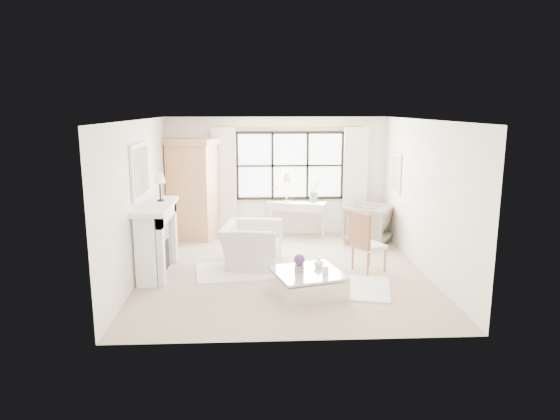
% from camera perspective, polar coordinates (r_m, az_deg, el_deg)
% --- Properties ---
extents(floor, '(5.50, 5.50, 0.00)m').
position_cam_1_polar(floor, '(9.09, 0.40, -7.00)').
color(floor, tan).
rests_on(floor, ground).
extents(ceiling, '(5.50, 5.50, 0.00)m').
position_cam_1_polar(ceiling, '(8.61, 0.43, 10.27)').
color(ceiling, white).
rests_on(ceiling, ground).
extents(wall_back, '(5.00, 0.00, 5.00)m').
position_cam_1_polar(wall_back, '(11.46, -0.36, 3.85)').
color(wall_back, white).
rests_on(wall_back, ground).
extents(wall_front, '(5.00, 0.00, 5.00)m').
position_cam_1_polar(wall_front, '(6.07, 1.89, -3.23)').
color(wall_front, white).
rests_on(wall_front, ground).
extents(wall_left, '(0.00, 5.50, 5.50)m').
position_cam_1_polar(wall_left, '(8.97, -15.75, 1.21)').
color(wall_left, white).
rests_on(wall_left, ground).
extents(wall_right, '(0.00, 5.50, 5.50)m').
position_cam_1_polar(wall_right, '(9.24, 16.10, 1.49)').
color(wall_right, white).
rests_on(wall_right, ground).
extents(window_pane, '(2.40, 0.02, 1.50)m').
position_cam_1_polar(window_pane, '(11.43, 1.15, 5.09)').
color(window_pane, white).
rests_on(window_pane, wall_back).
extents(window_frame, '(2.50, 0.04, 1.50)m').
position_cam_1_polar(window_frame, '(11.42, 1.15, 5.08)').
color(window_frame, black).
rests_on(window_frame, wall_back).
extents(curtain_rod, '(3.30, 0.04, 0.04)m').
position_cam_1_polar(curtain_rod, '(11.30, 1.19, 9.44)').
color(curtain_rod, '#AD7E3C').
rests_on(curtain_rod, wall_back).
extents(curtain_left, '(0.55, 0.10, 2.47)m').
position_cam_1_polar(curtain_left, '(11.39, -6.39, 3.15)').
color(curtain_left, silver).
rests_on(curtain_left, ground).
extents(curtain_right, '(0.55, 0.10, 2.47)m').
position_cam_1_polar(curtain_right, '(11.60, 8.59, 3.24)').
color(curtain_right, white).
rests_on(curtain_right, ground).
extents(fireplace, '(0.58, 1.66, 1.26)m').
position_cam_1_polar(fireplace, '(9.07, -14.11, -3.14)').
color(fireplace, white).
rests_on(fireplace, ground).
extents(mirror_frame, '(0.05, 1.15, 0.95)m').
position_cam_1_polar(mirror_frame, '(8.89, -15.74, 4.32)').
color(mirror_frame, white).
rests_on(mirror_frame, wall_left).
extents(mirror_glass, '(0.02, 1.00, 0.80)m').
position_cam_1_polar(mirror_glass, '(8.88, -15.55, 4.32)').
color(mirror_glass, silver).
rests_on(mirror_glass, wall_left).
extents(art_frame, '(0.04, 0.62, 0.82)m').
position_cam_1_polar(art_frame, '(10.80, 13.13, 4.13)').
color(art_frame, white).
rests_on(art_frame, wall_right).
extents(art_canvas, '(0.01, 0.52, 0.72)m').
position_cam_1_polar(art_canvas, '(10.79, 13.02, 4.14)').
color(art_canvas, '#B7A68E').
rests_on(art_canvas, wall_right).
extents(mantel_lamp, '(0.22, 0.22, 0.51)m').
position_cam_1_polar(mantel_lamp, '(9.12, -13.60, 3.43)').
color(mantel_lamp, black).
rests_on(mantel_lamp, fireplace).
extents(armoire, '(1.29, 1.05, 2.24)m').
position_cam_1_polar(armoire, '(11.29, -9.99, 2.47)').
color(armoire, tan).
rests_on(armoire, floor).
extents(console_table, '(1.38, 0.85, 0.80)m').
position_cam_1_polar(console_table, '(11.42, 1.95, -1.03)').
color(console_table, silver).
rests_on(console_table, floor).
extents(console_lamp, '(0.28, 0.28, 0.69)m').
position_cam_1_polar(console_lamp, '(11.22, 0.76, 3.72)').
color(console_lamp, '#BD9041').
rests_on(console_lamp, console_table).
extents(orchid_plant, '(0.36, 0.35, 0.51)m').
position_cam_1_polar(orchid_plant, '(11.32, 3.96, 2.21)').
color(orchid_plant, '#516845').
rests_on(orchid_plant, console_table).
extents(side_table, '(0.40, 0.40, 0.51)m').
position_cam_1_polar(side_table, '(9.78, -1.11, -3.62)').
color(side_table, silver).
rests_on(side_table, floor).
extents(rug_left, '(1.71, 1.31, 0.03)m').
position_cam_1_polar(rug_left, '(9.09, -4.55, -6.95)').
color(rug_left, white).
rests_on(rug_left, floor).
extents(rug_right, '(1.77, 1.48, 0.03)m').
position_cam_1_polar(rug_right, '(8.35, 7.04, -8.70)').
color(rug_right, white).
rests_on(rug_right, floor).
extents(club_armchair, '(1.21, 1.34, 0.78)m').
position_cam_1_polar(club_armchair, '(9.36, -3.30, -3.97)').
color(club_armchair, beige).
rests_on(club_armchair, floor).
extents(wingback_chair, '(1.28, 1.27, 0.85)m').
position_cam_1_polar(wingback_chair, '(11.03, 10.04, -1.53)').
color(wingback_chair, gray).
rests_on(wingback_chair, floor).
extents(french_chair, '(0.66, 0.65, 1.08)m').
position_cam_1_polar(french_chair, '(9.17, 10.00, -4.99)').
color(french_chair, '#A36A44').
rests_on(french_chair, floor).
extents(coffee_table, '(1.23, 1.23, 0.38)m').
position_cam_1_polar(coffee_table, '(7.97, 3.16, -8.37)').
color(coffee_table, white).
rests_on(coffee_table, floor).
extents(planter_box, '(0.16, 0.16, 0.11)m').
position_cam_1_polar(planter_box, '(7.87, 2.22, -6.67)').
color(planter_box, slate).
rests_on(planter_box, coffee_table).
extents(planter_flowers, '(0.18, 0.18, 0.18)m').
position_cam_1_polar(planter_flowers, '(7.83, 2.23, -5.69)').
color(planter_flowers, '#552968').
rests_on(planter_flowers, planter_box).
extents(pillar_candle, '(0.10, 0.10, 0.12)m').
position_cam_1_polar(pillar_candle, '(7.79, 5.22, -6.87)').
color(pillar_candle, white).
rests_on(pillar_candle, coffee_table).
extents(coffee_vase, '(0.20, 0.20, 0.17)m').
position_cam_1_polar(coffee_vase, '(8.08, 4.44, -6.00)').
color(coffee_vase, silver).
rests_on(coffee_vase, coffee_table).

